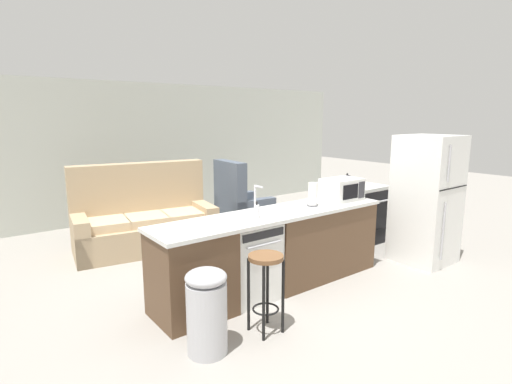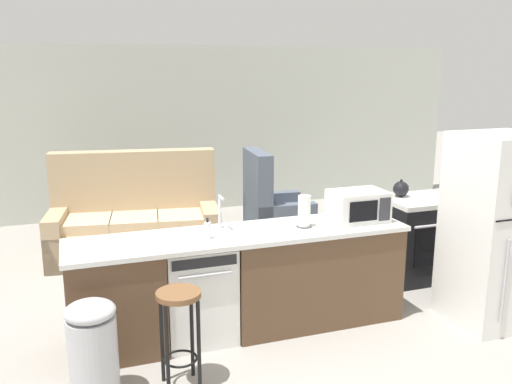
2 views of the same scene
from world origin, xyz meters
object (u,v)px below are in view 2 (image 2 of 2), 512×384
Objects in this scene: dishwasher at (197,291)px; trash_bin at (93,350)px; microwave at (358,206)px; couch at (136,224)px; stove_range at (418,238)px; paper_towel_roll at (304,212)px; soap_bottle at (208,230)px; refrigerator at (495,230)px; bar_stool at (179,319)px; armchair at (272,213)px; kettle at (401,189)px.

trash_bin is at bearing -143.57° from dishwasher.
microwave is 2.97m from couch.
stove_range is (2.60, 0.55, 0.03)m from dishwasher.
couch reaches higher than paper_towel_roll.
couch reaches higher than soap_bottle.
couch is (-1.21, 2.33, -0.64)m from paper_towel_roll.
refrigerator is 1.72m from paper_towel_roll.
stove_range is 5.11× the size of soap_bottle.
bar_stool is (-0.38, -0.63, -0.44)m from soap_bottle.
couch is at bearing 95.85° from dishwasher.
armchair is (1.88, 3.08, -0.19)m from bar_stool.
stove_range is 2.64m from soap_bottle.
dishwasher is at bearing 168.07° from refrigerator.
refrigerator reaches higher than microwave.
stove_range is at bearing -61.18° from armchair.
armchair is (-1.01, 2.94, -0.51)m from refrigerator.
kettle is at bearing 21.88° from trash_bin.
microwave is at bearing 15.24° from trash_bin.
stove_range is at bearing 19.21° from paper_towel_roll.
couch reaches higher than trash_bin.
dishwasher is 1.14× the size of bar_stool.
paper_towel_roll reaches higher than bar_stool.
soap_bottle reaches higher than trash_bin.
microwave is (-1.09, -0.55, 0.59)m from stove_range.
trash_bin is 0.62× the size of armchair.
bar_stool is (-1.26, -0.67, -0.50)m from paper_towel_roll.
kettle reaches higher than soap_bottle.
refrigerator is 1.23m from microwave.
armchair is (1.82, 0.08, -0.04)m from couch.
refrigerator is at bearing -45.27° from couch.
stove_range is at bearing 26.87° from microwave.
trash_bin is at bearing -148.79° from soap_bottle.
trash_bin is (-3.49, -1.20, -0.07)m from stove_range.
kettle is (0.92, 0.68, -0.05)m from microwave.
microwave reaches higher than soap_bottle.
refrigerator reaches higher than couch.
dishwasher is 2.98× the size of paper_towel_roll.
dishwasher is at bearing 178.87° from paper_towel_roll.
microwave reaches higher than stove_range.
refrigerator is at bearing -70.99° from armchair.
paper_towel_roll reaches higher than microwave.
microwave is at bearing -52.89° from couch.
couch is at bearing 127.11° from microwave.
refrigerator is at bearing -26.80° from microwave.
kettle is 0.28× the size of trash_bin.
bar_stool is at bearing -120.95° from soap_bottle.
armchair is (0.62, 2.41, -0.69)m from paper_towel_roll.
bar_stool is 3.61m from armchair.
paper_towel_roll is 0.38× the size of trash_bin.
paper_towel_roll is 2.07m from trash_bin.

